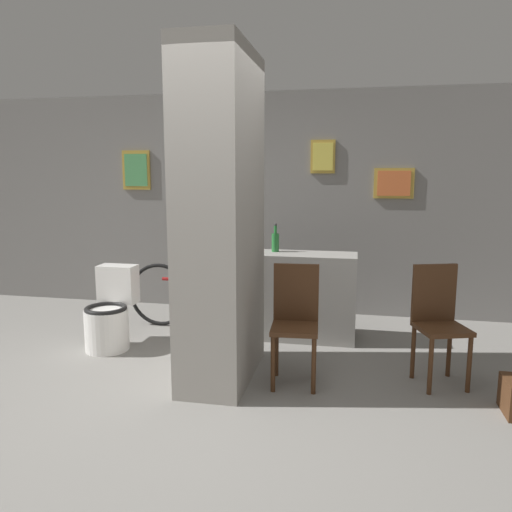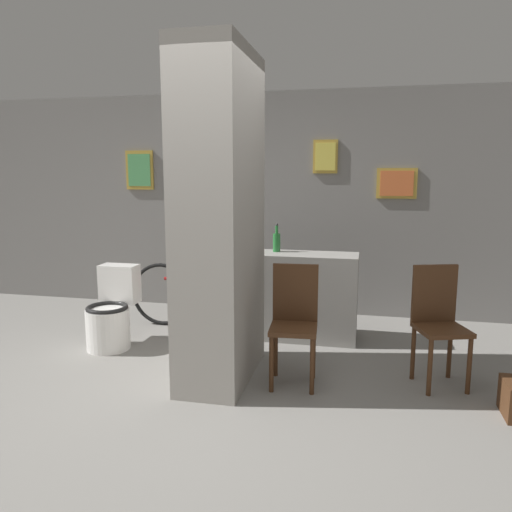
% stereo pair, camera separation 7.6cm
% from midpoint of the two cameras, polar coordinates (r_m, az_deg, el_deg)
% --- Properties ---
extents(ground_plane, '(14.00, 14.00, 0.00)m').
position_cam_midpoint_polar(ground_plane, '(3.84, -7.34, -16.33)').
color(ground_plane, gray).
extents(wall_back, '(8.00, 0.09, 2.60)m').
position_cam_midpoint_polar(wall_back, '(6.01, 0.50, 6.03)').
color(wall_back, gray).
rests_on(wall_back, ground_plane).
extents(pillar_center, '(0.53, 1.06, 2.60)m').
position_cam_midpoint_polar(pillar_center, '(3.96, -4.56, 4.17)').
color(pillar_center, gray).
rests_on(pillar_center, ground_plane).
extents(counter_shelf, '(1.21, 0.44, 0.87)m').
position_cam_midpoint_polar(counter_shelf, '(5.08, 4.10, -4.55)').
color(counter_shelf, gray).
rests_on(counter_shelf, ground_plane).
extents(toilet, '(0.41, 0.57, 0.77)m').
position_cam_midpoint_polar(toilet, '(5.03, -16.77, -6.51)').
color(toilet, white).
rests_on(toilet, ground_plane).
extents(chair_near_pillar, '(0.39, 0.39, 0.95)m').
position_cam_midpoint_polar(chair_near_pillar, '(4.00, 3.96, -7.15)').
color(chair_near_pillar, '#4C2D19').
rests_on(chair_near_pillar, ground_plane).
extents(chair_by_doorway, '(0.46, 0.46, 0.95)m').
position_cam_midpoint_polar(chair_by_doorway, '(4.23, 19.62, -6.79)').
color(chair_by_doorway, '#4C2D19').
rests_on(chair_by_doorway, ground_plane).
extents(bicycle, '(1.72, 0.42, 0.75)m').
position_cam_midpoint_polar(bicycle, '(5.41, -6.30, -4.53)').
color(bicycle, black).
rests_on(bicycle, ground_plane).
extents(bottle_tall, '(0.08, 0.08, 0.29)m').
position_cam_midpoint_polar(bottle_tall, '(5.08, 1.79, 1.69)').
color(bottle_tall, '#267233').
rests_on(bottle_tall, counter_shelf).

